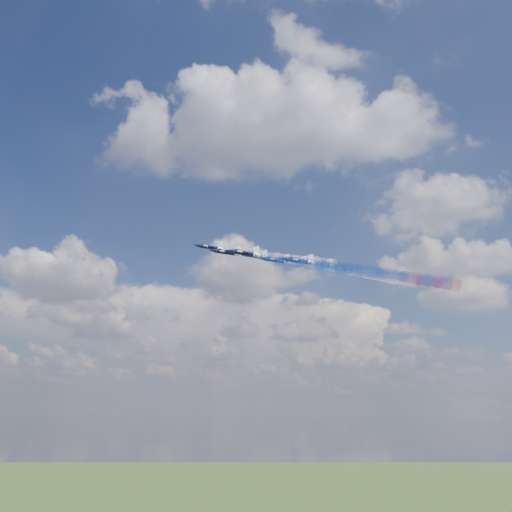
# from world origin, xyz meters

# --- Properties ---
(jet_lead) EXTENTS (13.82, 11.70, 7.36)m
(jet_lead) POSITION_xyz_m (4.33, -3.59, 140.17)
(jet_lead) COLOR black
(trail_lead) EXTENTS (37.67, 11.18, 13.16)m
(trail_lead) POSITION_xyz_m (27.31, -7.78, 134.61)
(trail_lead) COLOR white
(jet_inner_left) EXTENTS (13.82, 11.70, 7.36)m
(jet_inner_left) POSITION_xyz_m (12.26, -13.38, 135.32)
(jet_inner_left) COLOR black
(trail_inner_left) EXTENTS (37.67, 11.18, 13.16)m
(trail_inner_left) POSITION_xyz_m (35.24, -17.57, 129.76)
(trail_inner_left) COLOR blue
(jet_inner_right) EXTENTS (13.82, 11.70, 7.36)m
(jet_inner_right) POSITION_xyz_m (17.83, 2.72, 138.23)
(jet_inner_right) COLOR black
(trail_inner_right) EXTENTS (37.67, 11.18, 13.16)m
(trail_inner_right) POSITION_xyz_m (40.81, -1.47, 132.67)
(trail_inner_right) COLOR red
(jet_outer_left) EXTENTS (13.82, 11.70, 7.36)m
(jet_outer_left) POSITION_xyz_m (20.62, -26.43, 131.16)
(jet_outer_left) COLOR black
(trail_outer_left) EXTENTS (37.67, 11.18, 13.16)m
(trail_outer_left) POSITION_xyz_m (43.60, -30.62, 125.59)
(trail_outer_left) COLOR blue
(jet_center_third) EXTENTS (13.82, 11.70, 7.36)m
(jet_center_third) POSITION_xyz_m (26.70, -8.17, 133.44)
(jet_center_third) COLOR black
(trail_center_third) EXTENTS (37.67, 11.18, 13.16)m
(trail_center_third) POSITION_xyz_m (49.68, -12.36, 127.87)
(trail_center_third) COLOR white
(jet_outer_right) EXTENTS (13.82, 11.70, 7.36)m
(jet_outer_right) POSITION_xyz_m (30.21, 8.70, 137.13)
(jet_outer_right) COLOR black
(trail_outer_right) EXTENTS (37.67, 11.18, 13.16)m
(trail_outer_right) POSITION_xyz_m (53.20, 4.51, 131.56)
(trail_outer_right) COLOR red
(jet_rear_left) EXTENTS (13.82, 11.70, 7.36)m
(jet_rear_left) POSITION_xyz_m (34.90, -18.19, 130.29)
(jet_rear_left) COLOR black
(trail_rear_left) EXTENTS (37.67, 11.18, 13.16)m
(trail_rear_left) POSITION_xyz_m (57.88, -22.38, 124.73)
(trail_rear_left) COLOR blue
(jet_rear_right) EXTENTS (13.82, 11.70, 7.36)m
(jet_rear_right) POSITION_xyz_m (39.46, -2.40, 132.75)
(jet_rear_right) COLOR black
(trail_rear_right) EXTENTS (37.67, 11.18, 13.16)m
(trail_rear_right) POSITION_xyz_m (62.44, -6.59, 127.18)
(trail_rear_right) COLOR red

